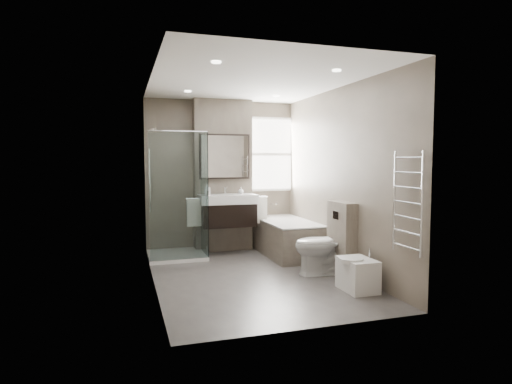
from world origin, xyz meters
name	(u,v)px	position (x,y,z in m)	size (l,w,h in m)	color
room	(252,180)	(0.00, 0.00, 1.30)	(2.70, 3.90, 2.70)	#484442
vanity_pier	(223,176)	(0.00, 1.77, 1.30)	(1.00, 0.25, 2.60)	#645A4F
vanity	(228,210)	(0.00, 1.43, 0.74)	(0.95, 0.47, 0.66)	black
mirror_cabinet	(225,157)	(0.00, 1.61, 1.63)	(0.86, 0.08, 0.76)	black
towel_left	(194,213)	(-0.56, 1.40, 0.72)	(0.24, 0.06, 0.44)	silver
towel_right	(260,210)	(0.56, 1.40, 0.72)	(0.24, 0.06, 0.44)	silver
shower_enclosure	(183,228)	(-0.75, 1.35, 0.49)	(0.90, 0.90, 2.00)	white
bathtub	(286,236)	(0.92, 1.10, 0.32)	(0.75, 1.60, 0.57)	#645A4F
window	(270,154)	(0.90, 1.88, 1.68)	(0.98, 0.06, 1.33)	white
toilet	(324,245)	(0.97, -0.19, 0.41)	(0.46, 0.80, 0.82)	white
cistern_box	(342,238)	(1.21, -0.25, 0.50)	(0.19, 0.55, 1.00)	#645A4F
bidet	(357,274)	(1.01, -1.00, 0.21)	(0.42, 0.48, 0.51)	white
towel_radiator	(408,202)	(1.25, -1.60, 1.12)	(0.03, 0.49, 1.10)	silver
soap_bottle_a	(207,189)	(-0.33, 1.44, 1.09)	(0.08, 0.09, 0.19)	white
soap_bottle_b	(241,190)	(0.25, 1.51, 1.06)	(0.09, 0.09, 0.12)	white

